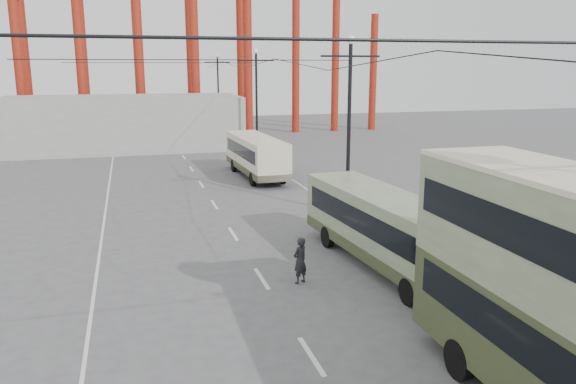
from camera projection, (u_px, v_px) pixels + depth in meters
name	position (u px, v px, depth m)	size (l,w,h in m)	color
road_markings	(223.00, 214.00, 30.22)	(12.52, 120.00, 0.01)	silver
lamp_post_mid	(349.00, 127.00, 29.31)	(3.20, 0.44, 9.32)	black
lamp_post_far	(257.00, 102.00, 49.97)	(3.20, 0.44, 9.32)	black
lamp_post_distant	(218.00, 92.00, 70.62)	(3.20, 0.44, 9.32)	black
fairground_shed	(123.00, 123.00, 53.93)	(22.00, 10.00, 5.00)	gray
single_decker_green	(386.00, 227.00, 21.94)	(3.20, 10.51, 2.93)	#697858
single_decker_cream	(256.00, 155.00, 40.11)	(2.77, 9.37, 2.88)	beige
pedestrian	(300.00, 260.00, 20.48)	(0.64, 0.42, 1.74)	black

